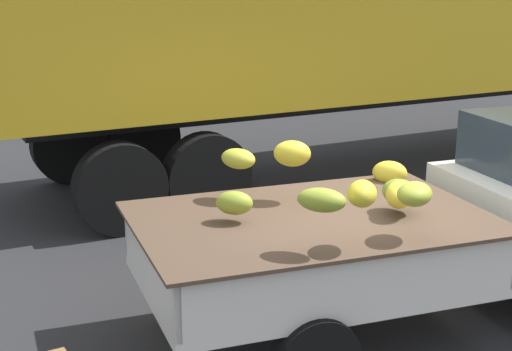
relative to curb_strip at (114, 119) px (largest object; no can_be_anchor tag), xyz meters
The scene contains 2 objects.
ground 9.33m from the curb_strip, 90.00° to the right, with size 220.00×220.00×0.00m, color #28282B.
curb_strip is the anchor object (origin of this frame).
Camera 1 is at (-3.54, -5.32, 3.08)m, focal length 54.47 mm.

